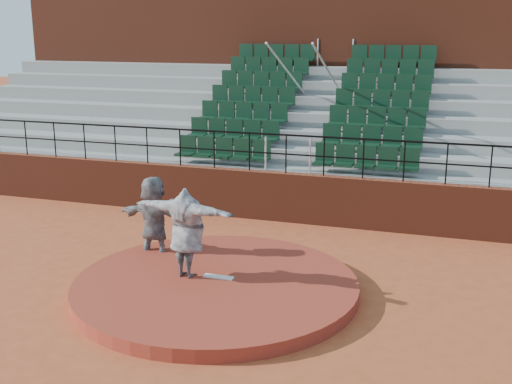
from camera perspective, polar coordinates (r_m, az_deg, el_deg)
ground at (r=12.60m, az=-3.58°, el=-8.90°), size 90.00×90.00×0.00m
pitchers_mound at (r=12.55m, az=-3.59°, el=-8.38°), size 5.50×5.50×0.25m
pitching_rubber at (r=12.63m, az=-3.35°, el=-7.54°), size 0.60×0.15×0.03m
boundary_wall at (r=16.88m, az=2.64°, el=-0.45°), size 24.00×0.30×1.30m
wall_railing at (r=16.58m, az=2.69°, el=4.16°), size 24.04×0.05×1.03m
seating_deck at (r=20.17m, az=5.46°, el=4.24°), size 24.00×5.97×4.63m
press_box_facade at (r=23.77m, az=7.73°, el=10.87°), size 24.00×3.00×7.10m
pitcher at (r=12.48m, az=-6.19°, el=-3.59°), size 2.26×0.93×1.78m
fielder at (r=14.09m, az=-9.03°, el=-2.38°), size 1.79×0.63×1.91m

